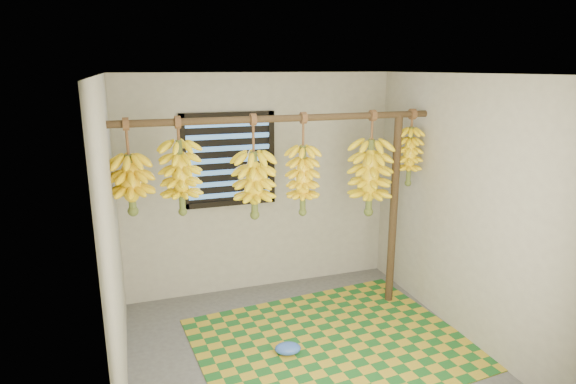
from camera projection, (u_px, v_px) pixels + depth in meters
name	position (u px, v px, depth m)	size (l,w,h in m)	color
floor	(308.00, 357.00, 4.21)	(3.00, 3.00, 0.01)	#494949
ceiling	(311.00, 73.00, 3.60)	(3.00, 3.00, 0.01)	silver
wall_back	(260.00, 184.00, 5.28)	(3.00, 0.01, 2.40)	gray
wall_left	(113.00, 247.00, 3.44)	(0.01, 3.00, 2.40)	gray
wall_right	(464.00, 209.00, 4.36)	(0.01, 3.00, 2.40)	gray
window	(229.00, 160.00, 5.07)	(1.00, 0.04, 1.00)	black
hanging_pole	(283.00, 119.00, 4.34)	(0.06, 0.06, 3.00)	#47361F
support_post	(393.00, 212.00, 4.96)	(0.08, 0.08, 2.00)	#47361F
woven_mat	(332.00, 343.00, 4.40)	(2.39, 1.91, 0.01)	#19571F
plastic_bag	(288.00, 348.00, 4.22)	(0.23, 0.17, 0.09)	blue
banana_bunch_a	(131.00, 184.00, 4.06)	(0.35, 0.35, 0.81)	brown
banana_bunch_b	(181.00, 177.00, 4.18)	(0.36, 0.36, 0.86)	brown
banana_bunch_c	(254.00, 185.00, 4.41)	(0.38, 0.38, 0.95)	brown
banana_bunch_d	(303.00, 180.00, 4.55)	(0.30, 0.30, 0.97)	brown
banana_bunch_e	(370.00, 177.00, 4.78)	(0.42, 0.42, 1.04)	brown
banana_bunch_f	(410.00, 156.00, 4.86)	(0.26, 0.26, 0.77)	brown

